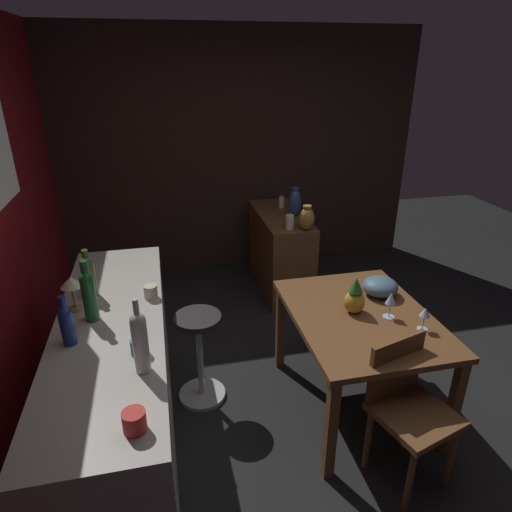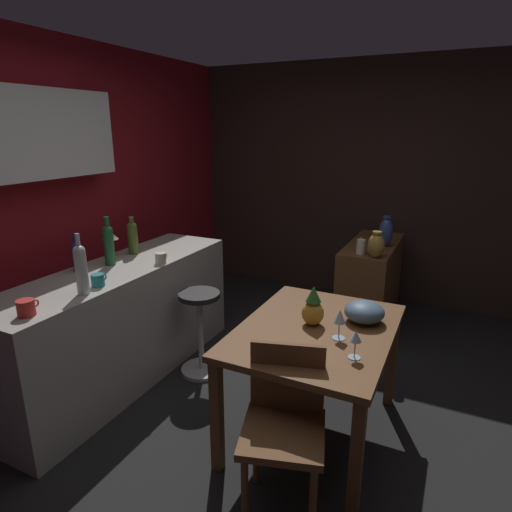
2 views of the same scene
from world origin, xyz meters
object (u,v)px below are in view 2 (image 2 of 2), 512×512
(pineapple_centerpiece, at_px, (313,308))
(pillar_candle_short, at_px, (361,247))
(chair_near_window, at_px, (284,422))
(wine_bottle_clear, at_px, (81,267))
(pillar_candle_tall, at_px, (384,233))
(sideboard_cabinet, at_px, (370,283))
(dining_table, at_px, (316,342))
(wine_bottle_cobalt, at_px, (77,254))
(bar_stool, at_px, (201,330))
(cup_teal, at_px, (98,280))
(wine_glass_left, at_px, (340,318))
(wine_bottle_olive, at_px, (133,236))
(cup_red, at_px, (26,308))
(vase_brass, at_px, (376,245))
(counter_lamp, at_px, (110,238))
(fruit_bowl, at_px, (364,312))
(wine_glass_right, at_px, (356,338))
(vase_ceramic_blue, at_px, (386,232))
(wine_bottle_green, at_px, (109,243))
(cup_cream, at_px, (161,258))

(pineapple_centerpiece, xyz_separation_m, pillar_candle_short, (1.39, 0.03, 0.04))
(chair_near_window, xyz_separation_m, wine_bottle_clear, (0.09, 1.39, 0.58))
(pineapple_centerpiece, relative_size, pillar_candle_tall, 1.74)
(sideboard_cabinet, xyz_separation_m, wine_bottle_clear, (-2.33, 1.33, 0.66))
(dining_table, height_order, wine_bottle_cobalt, wine_bottle_cobalt)
(dining_table, relative_size, bar_stool, 1.71)
(cup_teal, bearing_deg, dining_table, -75.86)
(chair_near_window, distance_m, wine_glass_left, 0.64)
(wine_glass_left, bearing_deg, wine_bottle_olive, 77.21)
(bar_stool, distance_m, wine_bottle_clear, 1.11)
(pineapple_centerpiece, xyz_separation_m, wine_bottle_cobalt, (-0.22, 1.69, 0.18))
(pillar_candle_short, bearing_deg, cup_red, 149.93)
(vase_brass, bearing_deg, wine_bottle_clear, 142.20)
(bar_stool, relative_size, wine_bottle_cobalt, 2.43)
(dining_table, relative_size, counter_lamp, 5.38)
(chair_near_window, xyz_separation_m, fruit_bowl, (0.79, -0.20, 0.31))
(cup_red, bearing_deg, wine_glass_right, -69.92)
(wine_bottle_cobalt, height_order, wine_bottle_olive, wine_bottle_olive)
(pineapple_centerpiece, bearing_deg, sideboard_cabinet, -0.23)
(sideboard_cabinet, bearing_deg, vase_ceramic_blue, -122.71)
(pillar_candle_tall, relative_size, pillar_candle_short, 0.92)
(wine_bottle_green, height_order, pillar_candle_tall, wine_bottle_green)
(cup_red, height_order, pillar_candle_tall, cup_red)
(vase_brass, bearing_deg, counter_lamp, 123.14)
(cup_teal, distance_m, vase_brass, 2.25)
(pillar_candle_short, bearing_deg, wine_bottle_green, 131.29)
(wine_bottle_clear, xyz_separation_m, pillar_candle_tall, (2.54, -1.39, -0.19))
(wine_glass_left, bearing_deg, bar_stool, 72.40)
(wine_glass_left, height_order, counter_lamp, counter_lamp)
(wine_glass_right, xyz_separation_m, wine_bottle_olive, (0.59, 1.97, 0.19))
(sideboard_cabinet, relative_size, counter_lamp, 5.09)
(dining_table, distance_m, chair_near_window, 0.60)
(pineapple_centerpiece, relative_size, wine_bottle_olive, 0.81)
(sideboard_cabinet, height_order, wine_bottle_clear, wine_bottle_clear)
(pineapple_centerpiece, height_order, wine_bottle_clear, wine_bottle_clear)
(wine_bottle_olive, xyz_separation_m, counter_lamp, (-0.17, 0.07, 0.02))
(wine_bottle_cobalt, xyz_separation_m, cup_teal, (-0.17, -0.35, -0.08))
(wine_bottle_clear, xyz_separation_m, vase_ceramic_blue, (2.26, -1.45, -0.11))
(fruit_bowl, bearing_deg, wine_glass_right, -173.65)
(wine_glass_right, bearing_deg, wine_bottle_cobalt, 88.06)
(bar_stool, distance_m, vase_brass, 1.64)
(sideboard_cabinet, bearing_deg, wine_bottle_cobalt, 139.97)
(cup_red, height_order, counter_lamp, counter_lamp)
(fruit_bowl, distance_m, counter_lamp, 2.01)
(wine_bottle_green, bearing_deg, fruit_bowl, -84.65)
(dining_table, distance_m, wine_bottle_clear, 1.51)
(cup_cream, distance_m, vase_ceramic_blue, 2.08)
(pillar_candle_short, bearing_deg, vase_ceramic_blue, -23.86)
(dining_table, relative_size, sideboard_cabinet, 1.06)
(wine_glass_right, relative_size, pillar_candle_short, 0.98)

